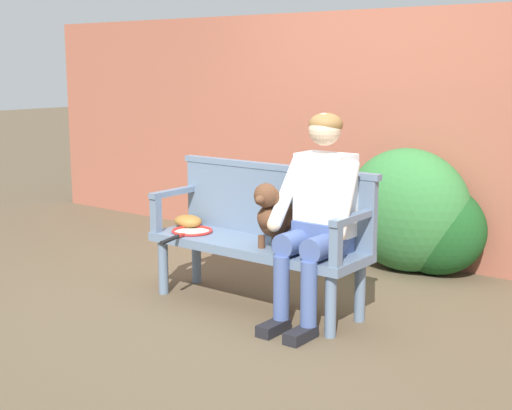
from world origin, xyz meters
name	(u,v)px	position (x,y,z in m)	size (l,w,h in m)	color
ground_plane	(256,306)	(0.00, 0.00, 0.00)	(40.00, 40.00, 0.00)	brown
brick_garden_fence	(387,135)	(0.00, 1.81, 1.02)	(8.00, 0.30, 2.05)	#9E5642
hedge_bush_far_right	(434,228)	(0.61, 1.46, 0.36)	(0.82, 0.55, 0.72)	#194C1E
hedge_bush_mid_right	(407,210)	(0.40, 1.42, 0.49)	(1.03, 0.69, 0.97)	#337538
garden_bench	(256,251)	(0.00, 0.00, 0.38)	(1.55, 0.47, 0.45)	slate
bench_backrest	(274,200)	(0.00, 0.20, 0.70)	(1.59, 0.06, 0.50)	slate
bench_armrest_left_end	(167,202)	(-0.73, -0.08, 0.65)	(0.06, 0.47, 0.28)	slate
bench_armrest_right_end	(346,230)	(0.73, -0.08, 0.65)	(0.06, 0.47, 0.28)	slate
person_seated	(318,211)	(0.49, -0.01, 0.72)	(0.56, 0.63, 1.32)	black
dog_on_bench	(273,214)	(0.17, -0.04, 0.66)	(0.25, 0.44, 0.43)	brown
tennis_racket	(190,232)	(-0.52, -0.07, 0.46)	(0.35, 0.58, 0.03)	red
baseball_glove	(188,221)	(-0.66, 0.06, 0.49)	(0.22, 0.17, 0.09)	#9E6B2D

